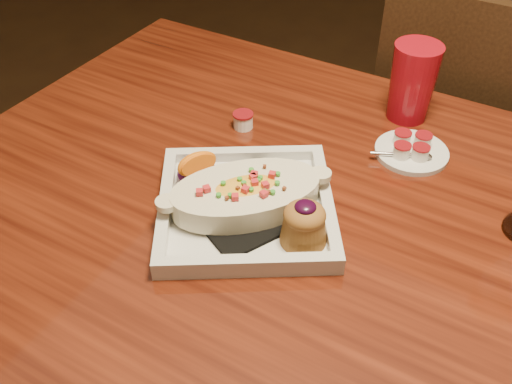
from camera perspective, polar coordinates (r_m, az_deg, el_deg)
The scene contains 6 objects.
table at distance 0.93m, azimuth 11.50°, elevation -8.70°, with size 1.50×0.90×0.75m.
chair_far at distance 1.50m, azimuth 19.55°, elevation 4.01°, with size 0.42×0.42×0.93m.
plate at distance 0.86m, azimuth -0.57°, elevation -0.91°, with size 0.36×0.36×0.08m.
saucer at distance 1.03m, azimuth 15.21°, elevation 4.10°, with size 0.13×0.13×0.09m.
creamer_loose at distance 1.06m, azimuth -1.30°, elevation 7.20°, with size 0.04×0.04×0.03m.
red_tumbler at distance 1.10m, azimuth 15.37°, elevation 10.53°, with size 0.09×0.09×0.15m, color #A10B19.
Camera 1 is at (0.14, -0.60, 1.35)m, focal length 40.00 mm.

